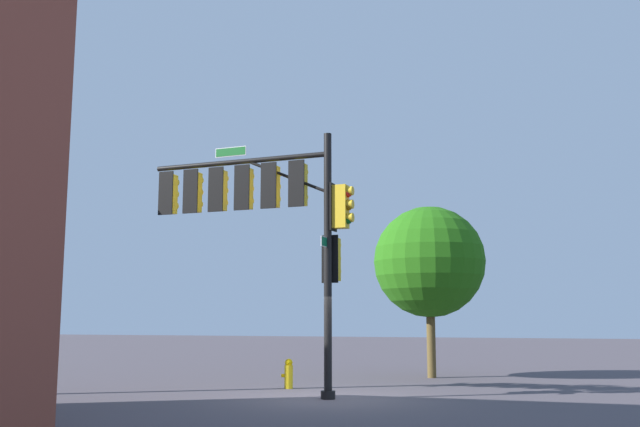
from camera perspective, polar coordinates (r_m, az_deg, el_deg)
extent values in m
plane|color=#494248|center=(18.10, 0.65, -14.58)|extent=(120.00, 120.00, 0.00)
cylinder|color=black|center=(18.05, 0.63, -3.96)|extent=(0.20, 0.20, 6.70)
cylinder|color=black|center=(18.09, 0.65, -14.27)|extent=(0.36, 0.36, 0.20)
cylinder|color=black|center=(19.52, -6.48, 4.11)|extent=(5.14, 0.45, 0.14)
cylinder|color=black|center=(18.81, -2.69, 2.99)|extent=(2.35, 0.22, 1.07)
cube|color=yellow|center=(18.62, -1.66, 2.32)|extent=(0.34, 0.38, 1.10)
cube|color=black|center=(18.44, -1.91, 2.42)|extent=(0.44, 0.07, 1.22)
sphere|color=#FF2018|center=(18.86, -1.42, 3.23)|extent=(0.22, 0.22, 0.22)
cylinder|color=yellow|center=(18.93, -1.34, 3.34)|extent=(0.24, 0.16, 0.23)
sphere|color=#855607|center=(18.80, -1.42, 2.21)|extent=(0.22, 0.22, 0.22)
cylinder|color=yellow|center=(18.86, -1.35, 2.33)|extent=(0.24, 0.16, 0.23)
sphere|color=#0B621E|center=(18.74, -1.42, 1.19)|extent=(0.22, 0.22, 0.22)
cylinder|color=yellow|center=(18.80, -1.35, 1.31)|extent=(0.24, 0.16, 0.23)
cube|color=yellow|center=(18.93, -3.87, 2.15)|extent=(0.34, 0.38, 1.10)
cube|color=black|center=(18.76, -4.13, 2.25)|extent=(0.44, 0.07, 1.22)
sphere|color=#FF2018|center=(19.18, -3.60, 3.05)|extent=(0.22, 0.22, 0.22)
cylinder|color=yellow|center=(19.24, -3.52, 3.16)|extent=(0.24, 0.16, 0.23)
sphere|color=#855607|center=(19.11, -3.61, 2.05)|extent=(0.22, 0.22, 0.22)
cylinder|color=yellow|center=(19.17, -3.53, 2.16)|extent=(0.24, 0.16, 0.23)
sphere|color=#0B621E|center=(19.05, -3.62, 1.04)|extent=(0.22, 0.22, 0.22)
cylinder|color=yellow|center=(19.11, -3.54, 1.16)|extent=(0.24, 0.16, 0.23)
cube|color=yellow|center=(19.28, -6.00, 1.99)|extent=(0.33, 0.37, 1.10)
cube|color=black|center=(19.10, -6.26, 2.09)|extent=(0.44, 0.06, 1.22)
sphere|color=#FF2018|center=(19.52, -5.72, 2.87)|extent=(0.22, 0.22, 0.22)
cylinder|color=yellow|center=(19.58, -5.64, 2.98)|extent=(0.24, 0.15, 0.23)
sphere|color=#855607|center=(19.46, -5.74, 1.89)|extent=(0.22, 0.22, 0.22)
cylinder|color=yellow|center=(19.52, -5.66, 2.00)|extent=(0.24, 0.15, 0.23)
sphere|color=#0B621E|center=(19.40, -5.75, 0.90)|extent=(0.22, 0.22, 0.22)
cylinder|color=yellow|center=(19.46, -5.67, 1.02)|extent=(0.24, 0.15, 0.23)
cube|color=yellow|center=(19.65, -8.05, 1.82)|extent=(0.33, 0.37, 1.10)
cube|color=black|center=(19.48, -8.32, 1.92)|extent=(0.44, 0.06, 1.22)
sphere|color=#FF2018|center=(19.89, -7.76, 2.69)|extent=(0.22, 0.22, 0.22)
cylinder|color=yellow|center=(19.95, -7.68, 2.80)|extent=(0.24, 0.15, 0.23)
sphere|color=#855607|center=(19.83, -7.78, 1.73)|extent=(0.22, 0.22, 0.22)
cylinder|color=yellow|center=(19.89, -7.69, 1.84)|extent=(0.24, 0.15, 0.23)
sphere|color=#0B621E|center=(19.77, -7.80, 0.76)|extent=(0.22, 0.22, 0.22)
cylinder|color=yellow|center=(19.83, -7.71, 0.87)|extent=(0.24, 0.15, 0.23)
cube|color=yellow|center=(20.05, -10.02, 1.67)|extent=(0.33, 0.37, 1.10)
cube|color=black|center=(19.88, -10.30, 1.76)|extent=(0.44, 0.05, 1.22)
sphere|color=#FF2018|center=(20.28, -9.72, 2.52)|extent=(0.22, 0.22, 0.22)
cylinder|color=yellow|center=(20.34, -9.64, 2.63)|extent=(0.23, 0.15, 0.23)
sphere|color=#855607|center=(20.22, -9.74, 1.58)|extent=(0.22, 0.22, 0.22)
cylinder|color=yellow|center=(20.28, -9.66, 1.69)|extent=(0.23, 0.15, 0.23)
sphere|color=#0B621E|center=(20.17, -9.77, 0.62)|extent=(0.22, 0.22, 0.22)
cylinder|color=yellow|center=(20.22, -9.68, 0.74)|extent=(0.23, 0.15, 0.23)
cube|color=yellow|center=(20.47, -11.91, 1.52)|extent=(0.33, 0.37, 1.10)
cube|color=black|center=(20.30, -12.20, 1.61)|extent=(0.44, 0.05, 1.22)
sphere|color=#FF2018|center=(20.70, -11.60, 2.35)|extent=(0.22, 0.22, 0.22)
cylinder|color=yellow|center=(20.76, -11.51, 2.46)|extent=(0.23, 0.15, 0.23)
sphere|color=#855607|center=(20.64, -11.63, 1.43)|extent=(0.22, 0.22, 0.22)
cylinder|color=yellow|center=(20.70, -11.54, 1.54)|extent=(0.23, 0.15, 0.23)
sphere|color=#0B621E|center=(20.58, -11.65, 0.49)|extent=(0.22, 0.22, 0.22)
cylinder|color=yellow|center=(20.64, -11.56, 0.61)|extent=(0.23, 0.15, 0.23)
cube|color=gold|center=(18.09, 1.66, 0.54)|extent=(0.38, 0.34, 1.10)
cube|color=black|center=(18.16, 1.06, 0.50)|extent=(0.07, 0.44, 1.22)
sphere|color=#FF2018|center=(18.08, 2.25, 1.64)|extent=(0.22, 0.22, 0.22)
cylinder|color=gold|center=(18.07, 2.43, 1.81)|extent=(0.15, 0.24, 0.23)
sphere|color=#855607|center=(18.03, 2.26, 0.57)|extent=(0.22, 0.22, 0.22)
cylinder|color=gold|center=(18.02, 2.44, 0.74)|extent=(0.15, 0.24, 0.23)
sphere|color=#0B621E|center=(17.98, 2.26, -0.50)|extent=(0.22, 0.22, 0.22)
cylinder|color=gold|center=(17.97, 2.44, -0.33)|extent=(0.15, 0.24, 0.23)
cube|color=yellow|center=(18.39, 1.02, -3.69)|extent=(0.34, 0.38, 1.10)
cube|color=black|center=(18.20, 0.80, -3.64)|extent=(0.44, 0.07, 1.22)
sphere|color=#FF2018|center=(18.60, 1.23, -2.69)|extent=(0.22, 0.22, 0.22)
cylinder|color=yellow|center=(18.66, 1.29, -2.56)|extent=(0.24, 0.15, 0.23)
sphere|color=#855607|center=(18.57, 1.23, -3.73)|extent=(0.22, 0.22, 0.22)
cylinder|color=yellow|center=(18.63, 1.29, -3.60)|extent=(0.24, 0.15, 0.23)
sphere|color=#0B621E|center=(18.55, 1.23, -4.78)|extent=(0.22, 0.22, 0.22)
cylinder|color=yellow|center=(18.61, 1.30, -4.64)|extent=(0.24, 0.15, 0.23)
cube|color=white|center=(19.70, -7.13, 4.90)|extent=(0.94, 0.08, 0.26)
cube|color=#1A6628|center=(19.70, -7.13, 4.90)|extent=(0.90, 0.08, 0.22)
cube|color=white|center=(18.10, 0.63, -2.34)|extent=(0.08, 0.94, 0.26)
cube|color=#096638|center=(18.10, 0.63, -2.34)|extent=(0.08, 0.90, 0.22)
cylinder|color=brown|center=(20.63, -22.52, -2.55)|extent=(0.26, 0.26, 7.64)
cube|color=brown|center=(21.17, -22.03, 6.15)|extent=(1.00, 1.62, 0.12)
cylinder|color=yellow|center=(20.73, -2.51, -12.89)|extent=(0.24, 0.24, 0.65)
sphere|color=#E0B205|center=(20.71, -2.51, -11.80)|extent=(0.22, 0.22, 0.22)
cylinder|color=#F1B905|center=(20.78, -2.91, -12.78)|extent=(0.12, 0.10, 0.10)
cylinder|color=brown|center=(24.70, 8.86, -10.18)|extent=(0.29, 0.29, 2.28)
sphere|color=#226211|center=(24.76, 8.72, -3.81)|extent=(3.79, 3.79, 3.79)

